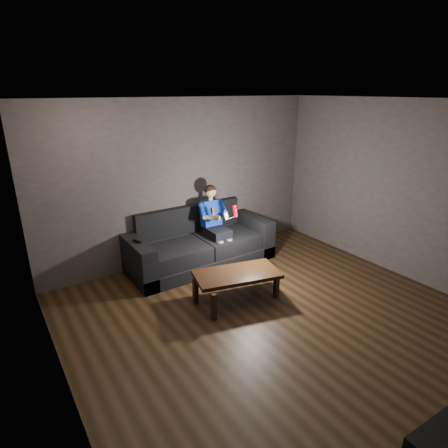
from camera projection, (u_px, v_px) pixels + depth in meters
floor at (281, 323)px, 4.76m from camera, size 5.00×5.00×0.00m
back_wall at (185, 182)px, 6.26m from camera, size 5.00×0.04×2.70m
left_wall at (56, 282)px, 3.00m from camera, size 0.04×5.00×2.70m
right_wall at (411, 192)px, 5.61m from camera, size 0.04×5.00×2.70m
ceiling at (295, 100)px, 3.85m from camera, size 5.00×5.00×0.02m
sofa at (199, 246)px, 6.32m from camera, size 2.44×1.05×0.94m
child at (214, 217)px, 6.25m from camera, size 0.49×0.60×1.21m
wii_remote_red at (235, 211)px, 5.86m from camera, size 0.06×0.08×0.20m
nunchuk_white at (226, 215)px, 5.79m from camera, size 0.07×0.10×0.16m
wii_remote_black at (137, 241)px, 5.56m from camera, size 0.09×0.17×0.03m
coffee_table at (237, 276)px, 5.19m from camera, size 1.27×0.85×0.42m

